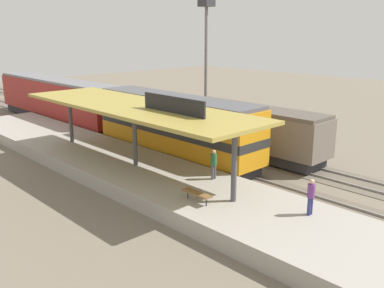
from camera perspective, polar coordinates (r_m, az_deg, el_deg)
ground_plane at (r=31.28m, az=2.31°, el=-1.86°), size 120.00×120.00×0.00m
track_near at (r=29.92m, az=-0.35°, el=-2.57°), size 3.20×110.00×0.16m
track_far at (r=33.12m, az=5.44°, el=-0.90°), size 3.20×110.00×0.16m
platform at (r=27.00m, az=-7.47°, el=-3.73°), size 6.00×44.00×0.90m
station_canopy at (r=25.92m, az=-7.65°, el=4.82°), size 5.20×18.00×4.70m
platform_bench at (r=20.89m, az=0.65°, el=-6.63°), size 0.44×1.70×0.50m
locomotive at (r=30.38m, az=-2.30°, el=2.33°), size 2.93×14.43×4.44m
passenger_carriage_single at (r=45.26m, az=-17.67°, el=5.68°), size 2.90×20.00×4.24m
freight_car at (r=31.62m, az=7.80°, el=1.89°), size 2.80×12.00×3.54m
light_mast at (r=38.36m, az=1.91°, el=13.97°), size 1.10×1.10×11.70m
person_waiting at (r=23.92m, az=2.91°, el=-2.53°), size 0.34×0.34×1.71m
person_walking at (r=20.06m, az=15.59°, el=-6.58°), size 0.34×0.34×1.71m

